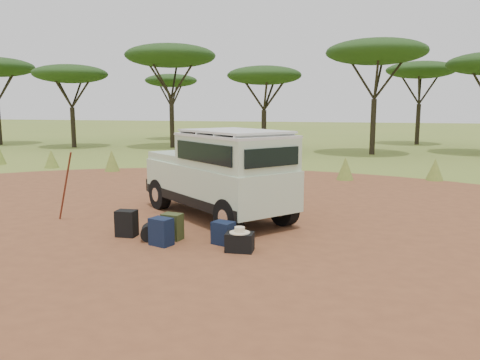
% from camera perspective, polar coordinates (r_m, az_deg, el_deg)
% --- Properties ---
extents(ground, '(140.00, 140.00, 0.00)m').
position_cam_1_polar(ground, '(9.22, -8.86, -7.11)').
color(ground, olive).
rests_on(ground, ground).
extents(dirt_clearing, '(23.00, 23.00, 0.01)m').
position_cam_1_polar(dirt_clearing, '(9.22, -8.86, -7.09)').
color(dirt_clearing, brown).
rests_on(dirt_clearing, ground).
extents(grass_fringe, '(36.60, 1.60, 0.90)m').
position_cam_1_polar(grass_fringe, '(17.26, 3.14, 1.85)').
color(grass_fringe, olive).
rests_on(grass_fringe, ground).
extents(acacia_treeline, '(46.70, 13.20, 6.26)m').
position_cam_1_polar(acacia_treeline, '(28.14, 9.35, 13.60)').
color(acacia_treeline, '#2B2318').
rests_on(acacia_treeline, ground).
extents(safari_vehicle, '(4.24, 3.90, 2.04)m').
position_cam_1_polar(safari_vehicle, '(10.64, -2.41, 0.56)').
color(safari_vehicle, beige).
rests_on(safari_vehicle, ground).
extents(walking_staff, '(0.59, 0.27, 1.57)m').
position_cam_1_polar(walking_staff, '(11.03, -20.53, -0.75)').
color(walking_staff, maroon).
rests_on(walking_staff, ground).
extents(backpack_black, '(0.40, 0.30, 0.53)m').
position_cam_1_polar(backpack_black, '(9.48, -13.66, -5.17)').
color(backpack_black, black).
rests_on(backpack_black, ground).
extents(backpack_navy, '(0.46, 0.39, 0.52)m').
position_cam_1_polar(backpack_navy, '(8.75, -9.58, -6.25)').
color(backpack_navy, '#121D3B').
rests_on(backpack_navy, ground).
extents(backpack_olive, '(0.41, 0.32, 0.51)m').
position_cam_1_polar(backpack_olive, '(9.09, -8.25, -5.66)').
color(backpack_olive, '#39411E').
rests_on(backpack_olive, ground).
extents(duffel_navy, '(0.46, 0.40, 0.43)m').
position_cam_1_polar(duffel_navy, '(8.71, -2.04, -6.49)').
color(duffel_navy, '#121D3B').
rests_on(duffel_navy, ground).
extents(hard_case, '(0.50, 0.37, 0.34)m').
position_cam_1_polar(hard_case, '(8.30, -0.04, -7.59)').
color(hard_case, black).
rests_on(hard_case, ground).
extents(stuff_sack, '(0.42, 0.42, 0.32)m').
position_cam_1_polar(stuff_sack, '(9.12, -10.97, -6.29)').
color(stuff_sack, black).
rests_on(stuff_sack, ground).
extents(safari_hat, '(0.36, 0.36, 0.11)m').
position_cam_1_polar(safari_hat, '(8.24, -0.04, -6.20)').
color(safari_hat, beige).
rests_on(safari_hat, hard_case).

